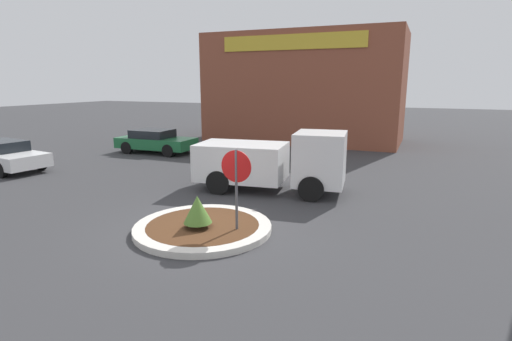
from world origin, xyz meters
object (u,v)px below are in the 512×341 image
utility_truck (273,161)px  parked_sedan_white (2,155)px  parked_sedan_green (155,141)px  stop_sign (236,176)px

utility_truck → parked_sedan_white: size_ratio=1.16×
parked_sedan_green → parked_sedan_white: bearing=-120.0°
stop_sign → parked_sedan_white: size_ratio=0.47×
stop_sign → parked_sedan_green: stop_sign is taller
utility_truck → parked_sedan_green: bearing=143.3°
stop_sign → parked_sedan_white: 13.62m
utility_truck → parked_sedan_green: (-9.03, 5.05, -0.44)m
utility_truck → parked_sedan_green: 10.35m
parked_sedan_white → parked_sedan_green: parked_sedan_white is taller
parked_sedan_white → parked_sedan_green: (3.54, 6.50, -0.00)m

